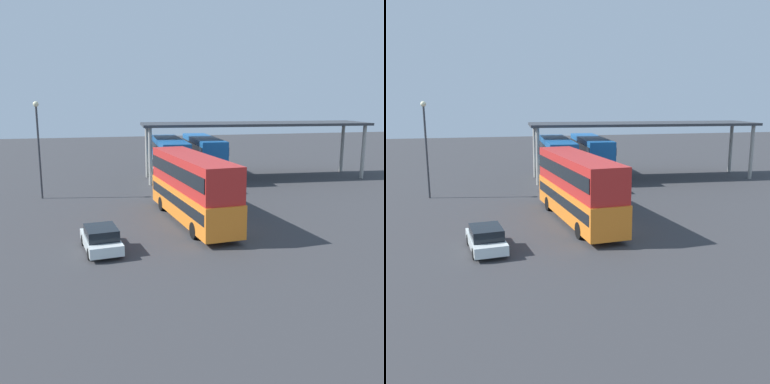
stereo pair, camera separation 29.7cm
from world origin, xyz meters
TOP-DOWN VIEW (x-y plane):
  - ground_plane at (0.00, 0.00)m, footprint 140.00×140.00m
  - double_decker_main at (-1.24, 2.57)m, footprint 3.60×11.61m
  - parked_hatchback at (-7.29, -1.99)m, footprint 2.22×4.09m
  - double_decker_near_canopy at (-0.30, 15.87)m, footprint 3.00×10.67m
  - double_decker_mid_row at (3.71, 18.66)m, footprint 3.01×11.22m
  - depot_canopy at (8.70, 17.24)m, footprint 22.94×6.88m
  - lamppost_tall at (-11.56, 12.12)m, footprint 0.44×0.44m

SIDE VIEW (x-z plane):
  - ground_plane at x=0.00m, z-range 0.00..0.00m
  - parked_hatchback at x=-7.29m, z-range 0.00..1.35m
  - double_decker_mid_row at x=3.71m, z-range 0.20..4.32m
  - double_decker_near_canopy at x=-0.30m, z-range 0.20..4.47m
  - double_decker_main at x=-1.24m, z-range 0.21..4.61m
  - lamppost_tall at x=-11.56m, z-range 1.01..8.79m
  - depot_canopy at x=8.70m, z-range 2.45..8.06m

